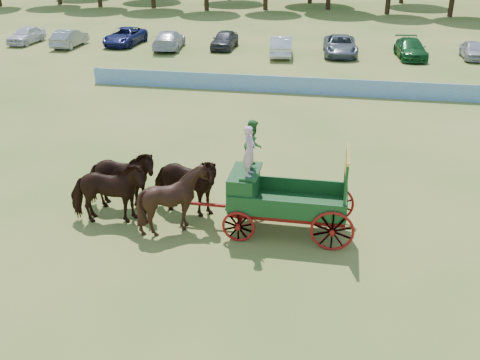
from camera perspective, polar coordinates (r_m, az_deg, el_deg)
ground at (r=17.52m, az=2.66°, el=-6.85°), size 160.00×160.00×0.00m
horse_lead_left at (r=18.73m, az=-13.92°, el=-1.37°), size 2.92×1.75×2.30m
horse_lead_right at (r=19.63m, az=-12.67°, el=0.02°), size 2.85×1.56×2.30m
horse_wheel_left at (r=17.92m, az=-6.88°, el=-2.02°), size 2.31×2.11×2.31m
horse_wheel_right at (r=18.86m, az=-5.92°, el=-0.54°), size 2.90×1.70×2.30m
farm_dray at (r=17.60m, az=2.79°, el=-0.46°), size 6.00×2.00×3.80m
sponsor_banner at (r=34.03m, az=5.32°, el=10.06°), size 26.00×0.08×1.05m
parked_cars at (r=46.34m, az=0.62°, el=14.46°), size 45.07×7.42×1.62m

